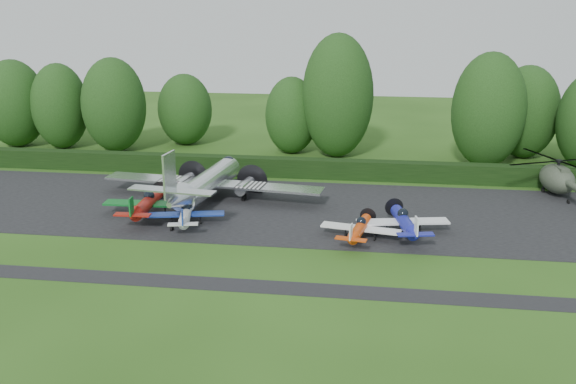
# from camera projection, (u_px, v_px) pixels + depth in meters

# --- Properties ---
(ground) EXTENTS (160.00, 160.00, 0.00)m
(ground) POSITION_uv_depth(u_px,v_px,m) (271.00, 252.00, 47.97)
(ground) COLOR #254814
(ground) RESTS_ON ground
(apron) EXTENTS (70.00, 18.00, 0.01)m
(apron) POSITION_uv_depth(u_px,v_px,m) (289.00, 210.00, 57.44)
(apron) COLOR black
(apron) RESTS_ON ground
(taxiway_verge) EXTENTS (70.00, 2.00, 0.00)m
(taxiway_verge) POSITION_uv_depth(u_px,v_px,m) (257.00, 287.00, 42.28)
(taxiway_verge) COLOR black
(taxiway_verge) RESTS_ON ground
(hedgerow) EXTENTS (90.00, 1.60, 2.00)m
(hedgerow) POSITION_uv_depth(u_px,v_px,m) (303.00, 177.00, 67.86)
(hedgerow) COLOR black
(hedgerow) RESTS_ON ground
(transport_plane) EXTENTS (21.20, 16.26, 6.79)m
(transport_plane) POSITION_uv_depth(u_px,v_px,m) (207.00, 183.00, 58.86)
(transport_plane) COLOR silver
(transport_plane) RESTS_ON ground
(light_plane_red) EXTENTS (7.89, 8.30, 3.03)m
(light_plane_red) POSITION_uv_depth(u_px,v_px,m) (147.00, 203.00, 55.19)
(light_plane_red) COLOR #9C160E
(light_plane_red) RESTS_ON ground
(light_plane_white) EXTENTS (6.37, 6.70, 2.45)m
(light_plane_white) POSITION_uv_depth(u_px,v_px,m) (186.00, 214.00, 53.21)
(light_plane_white) COLOR silver
(light_plane_white) RESTS_ON ground
(light_plane_orange) EXTENTS (6.31, 6.63, 2.42)m
(light_plane_orange) POSITION_uv_depth(u_px,v_px,m) (360.00, 228.00, 49.99)
(light_plane_orange) COLOR #D0400C
(light_plane_orange) RESTS_ON ground
(light_plane_blue) EXTENTS (7.39, 7.77, 2.84)m
(light_plane_blue) POSITION_uv_depth(u_px,v_px,m) (404.00, 222.00, 50.97)
(light_plane_blue) COLOR navy
(light_plane_blue) RESTS_ON ground
(helicopter) EXTENTS (10.77, 12.61, 3.47)m
(helicopter) POSITION_uv_depth(u_px,v_px,m) (557.00, 176.00, 61.19)
(helicopter) COLOR #333C2E
(helicopter) RESTS_ON ground
(tree_0) EXTENTS (6.86, 6.86, 9.05)m
(tree_0) POSITION_uv_depth(u_px,v_px,m) (185.00, 110.00, 81.59)
(tree_0) COLOR black
(tree_0) RESTS_ON ground
(tree_2) EXTENTS (6.88, 6.88, 10.59)m
(tree_2) POSITION_uv_depth(u_px,v_px,m) (60.00, 106.00, 79.41)
(tree_2) COLOR black
(tree_2) RESTS_ON ground
(tree_3) EXTENTS (6.34, 6.34, 9.27)m
(tree_3) POSITION_uv_depth(u_px,v_px,m) (292.00, 115.00, 77.01)
(tree_3) COLOR black
(tree_3) RESTS_ON ground
(tree_4) EXTENTS (7.87, 7.87, 10.94)m
(tree_4) POSITION_uv_depth(u_px,v_px,m) (14.00, 103.00, 80.37)
(tree_4) COLOR black
(tree_4) RESTS_ON ground
(tree_5) EXTENTS (7.73, 7.73, 11.43)m
(tree_5) POSITION_uv_depth(u_px,v_px,m) (114.00, 105.00, 77.71)
(tree_5) COLOR black
(tree_5) RESTS_ON ground
(tree_6) EXTENTS (8.32, 8.32, 14.44)m
(tree_6) POSITION_uv_depth(u_px,v_px,m) (338.00, 96.00, 74.57)
(tree_6) COLOR black
(tree_6) RESTS_ON ground
(tree_7) EXTENTS (8.03, 8.03, 12.73)m
(tree_7) POSITION_uv_depth(u_px,v_px,m) (488.00, 110.00, 70.23)
(tree_7) COLOR black
(tree_7) RESTS_ON ground
(tree_9) EXTENTS (7.55, 7.55, 10.86)m
(tree_9) POSITION_uv_depth(u_px,v_px,m) (526.00, 112.00, 74.63)
(tree_9) COLOR black
(tree_9) RESTS_ON ground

